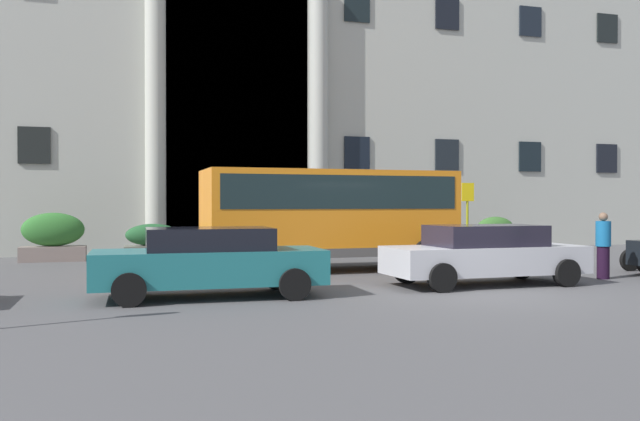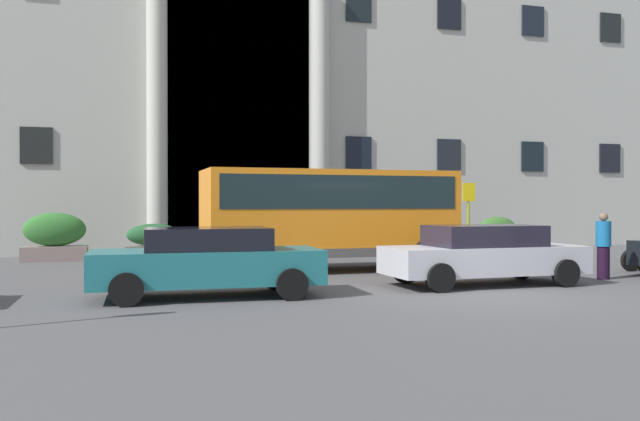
{
  "view_description": "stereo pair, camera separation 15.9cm",
  "coord_description": "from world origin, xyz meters",
  "px_view_note": "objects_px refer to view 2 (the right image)",
  "views": [
    {
      "loc": [
        -7.03,
        -12.17,
        1.85
      ],
      "look_at": [
        -1.64,
        5.95,
        1.66
      ],
      "focal_mm": 37.57,
      "sensor_mm": 36.0,
      "label": 1
    },
    {
      "loc": [
        -6.87,
        -12.21,
        1.85
      ],
      "look_at": [
        -1.64,
        5.95,
        1.66
      ],
      "focal_mm": 37.57,
      "sensor_mm": 36.0,
      "label": 2
    }
  ],
  "objects_px": {
    "hedge_planter_entrance_left": "(497,235)",
    "orange_minibus": "(330,211)",
    "pedestrian_child_trailing": "(603,246)",
    "hedge_planter_east": "(55,238)",
    "parked_sedan_far": "(207,261)",
    "bus_stop_sign": "(469,212)",
    "hedge_planter_far_east": "(154,243)",
    "hedge_planter_far_west": "(255,236)",
    "white_taxi_kerbside": "(484,254)"
  },
  "relations": [
    {
      "from": "orange_minibus",
      "to": "pedestrian_child_trailing",
      "type": "distance_m",
      "value": 7.07
    },
    {
      "from": "hedge_planter_far_east",
      "to": "bus_stop_sign",
      "type": "bearing_deg",
      "value": -15.53
    },
    {
      "from": "hedge_planter_east",
      "to": "bus_stop_sign",
      "type": "bearing_deg",
      "value": -14.61
    },
    {
      "from": "hedge_planter_far_west",
      "to": "pedestrian_child_trailing",
      "type": "bearing_deg",
      "value": -52.99
    },
    {
      "from": "orange_minibus",
      "to": "bus_stop_sign",
      "type": "xyz_separation_m",
      "value": [
        5.38,
        2.0,
        -0.07
      ]
    },
    {
      "from": "hedge_planter_far_west",
      "to": "hedge_planter_east",
      "type": "bearing_deg",
      "value": 179.5
    },
    {
      "from": "hedge_planter_entrance_left",
      "to": "orange_minibus",
      "type": "bearing_deg",
      "value": -149.24
    },
    {
      "from": "orange_minibus",
      "to": "pedestrian_child_trailing",
      "type": "relative_size",
      "value": 4.21
    },
    {
      "from": "hedge_planter_entrance_left",
      "to": "hedge_planter_far_west",
      "type": "distance_m",
      "value": 9.27
    },
    {
      "from": "hedge_planter_far_east",
      "to": "white_taxi_kerbside",
      "type": "relative_size",
      "value": 0.39
    },
    {
      "from": "hedge_planter_far_east",
      "to": "hedge_planter_entrance_left",
      "type": "xyz_separation_m",
      "value": [
        12.71,
        0.09,
        0.08
      ]
    },
    {
      "from": "hedge_planter_east",
      "to": "parked_sedan_far",
      "type": "height_order",
      "value": "hedge_planter_east"
    },
    {
      "from": "hedge_planter_far_east",
      "to": "orange_minibus",
      "type": "bearing_deg",
      "value": -46.24
    },
    {
      "from": "pedestrian_child_trailing",
      "to": "orange_minibus",
      "type": "bearing_deg",
      "value": -159.8
    },
    {
      "from": "orange_minibus",
      "to": "hedge_planter_entrance_left",
      "type": "relative_size",
      "value": 4.28
    },
    {
      "from": "hedge_planter_east",
      "to": "white_taxi_kerbside",
      "type": "distance_m",
      "value": 13.86
    },
    {
      "from": "hedge_planter_far_east",
      "to": "white_taxi_kerbside",
      "type": "distance_m",
      "value": 11.32
    },
    {
      "from": "white_taxi_kerbside",
      "to": "pedestrian_child_trailing",
      "type": "relative_size",
      "value": 2.81
    },
    {
      "from": "bus_stop_sign",
      "to": "parked_sedan_far",
      "type": "xyz_separation_m",
      "value": [
        -9.25,
        -6.39,
        -0.86
      ]
    },
    {
      "from": "hedge_planter_entrance_left",
      "to": "white_taxi_kerbside",
      "type": "distance_m",
      "value": 10.67
    },
    {
      "from": "bus_stop_sign",
      "to": "white_taxi_kerbside",
      "type": "distance_m",
      "value": 6.88
    },
    {
      "from": "hedge_planter_east",
      "to": "hedge_planter_far_east",
      "type": "xyz_separation_m",
      "value": [
        3.08,
        -0.63,
        -0.18
      ]
    },
    {
      "from": "pedestrian_child_trailing",
      "to": "hedge_planter_east",
      "type": "bearing_deg",
      "value": -160.72
    },
    {
      "from": "hedge_planter_east",
      "to": "hedge_planter_entrance_left",
      "type": "height_order",
      "value": "hedge_planter_east"
    },
    {
      "from": "parked_sedan_far",
      "to": "white_taxi_kerbside",
      "type": "bearing_deg",
      "value": 3.21
    },
    {
      "from": "orange_minibus",
      "to": "hedge_planter_east",
      "type": "relative_size",
      "value": 3.44
    },
    {
      "from": "orange_minibus",
      "to": "hedge_planter_far_west",
      "type": "relative_size",
      "value": 4.51
    },
    {
      "from": "orange_minibus",
      "to": "hedge_planter_far_east",
      "type": "bearing_deg",
      "value": 132.66
    },
    {
      "from": "parked_sedan_far",
      "to": "pedestrian_child_trailing",
      "type": "relative_size",
      "value": 2.75
    },
    {
      "from": "hedge_planter_entrance_left",
      "to": "pedestrian_child_trailing",
      "type": "relative_size",
      "value": 0.99
    },
    {
      "from": "bus_stop_sign",
      "to": "parked_sedan_far",
      "type": "height_order",
      "value": "bus_stop_sign"
    },
    {
      "from": "hedge_planter_far_east",
      "to": "hedge_planter_far_west",
      "type": "distance_m",
      "value": 3.51
    },
    {
      "from": "hedge_planter_entrance_left",
      "to": "pedestrian_child_trailing",
      "type": "distance_m",
      "value": 9.04
    },
    {
      "from": "hedge_planter_far_east",
      "to": "hedge_planter_entrance_left",
      "type": "distance_m",
      "value": 12.71
    },
    {
      "from": "hedge_planter_east",
      "to": "hedge_planter_far_east",
      "type": "relative_size",
      "value": 1.12
    },
    {
      "from": "white_taxi_kerbside",
      "to": "bus_stop_sign",
      "type": "bearing_deg",
      "value": 62.78
    },
    {
      "from": "pedestrian_child_trailing",
      "to": "hedge_planter_far_west",
      "type": "bearing_deg",
      "value": -179.18
    },
    {
      "from": "hedge_planter_far_west",
      "to": "hedge_planter_far_east",
      "type": "bearing_deg",
      "value": -170.54
    },
    {
      "from": "white_taxi_kerbside",
      "to": "hedge_planter_east",
      "type": "bearing_deg",
      "value": 135.0
    },
    {
      "from": "hedge_planter_east",
      "to": "hedge_planter_entrance_left",
      "type": "bearing_deg",
      "value": -1.98
    },
    {
      "from": "white_taxi_kerbside",
      "to": "pedestrian_child_trailing",
      "type": "bearing_deg",
      "value": 2.86
    },
    {
      "from": "parked_sedan_far",
      "to": "pedestrian_child_trailing",
      "type": "xyz_separation_m",
      "value": [
        9.72,
        0.5,
        0.1
      ]
    },
    {
      "from": "hedge_planter_entrance_left",
      "to": "bus_stop_sign",
      "type": "bearing_deg",
      "value": -134.23
    },
    {
      "from": "orange_minibus",
      "to": "hedge_planter_east",
      "type": "distance_m",
      "value": 9.4
    },
    {
      "from": "bus_stop_sign",
      "to": "hedge_planter_east",
      "type": "xyz_separation_m",
      "value": [
        -13.02,
        3.39,
        -0.82
      ]
    },
    {
      "from": "hedge_planter_east",
      "to": "parked_sedan_far",
      "type": "relative_size",
      "value": 0.45
    },
    {
      "from": "bus_stop_sign",
      "to": "pedestrian_child_trailing",
      "type": "distance_m",
      "value": 5.96
    },
    {
      "from": "hedge_planter_far_east",
      "to": "parked_sedan_far",
      "type": "relative_size",
      "value": 0.4
    },
    {
      "from": "hedge_planter_entrance_left",
      "to": "hedge_planter_far_west",
      "type": "bearing_deg",
      "value": 176.98
    },
    {
      "from": "orange_minibus",
      "to": "parked_sedan_far",
      "type": "bearing_deg",
      "value": -132.52
    }
  ]
}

